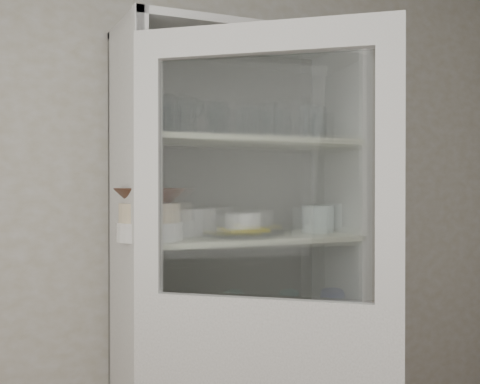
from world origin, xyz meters
name	(u,v)px	position (x,y,z in m)	size (l,w,h in m)	color
wall_back	(177,224)	(0.00, 1.50, 1.30)	(3.60, 0.02, 2.60)	#A39B85
pantry_cabinet	(234,310)	(0.20, 1.34, 0.94)	(1.00, 0.45, 2.10)	beige
cupboard_door	(263,367)	(0.04, 0.76, 0.87)	(0.71, 0.61, 2.00)	beige
tumbler_0	(187,116)	(-0.09, 1.12, 1.73)	(0.07, 0.07, 0.13)	silver
tumbler_1	(163,114)	(-0.18, 1.14, 1.73)	(0.07, 0.07, 0.14)	silver
tumbler_2	(216,119)	(0.04, 1.15, 1.73)	(0.06, 0.06, 0.13)	silver
tumbler_3	(251,122)	(0.20, 1.17, 1.72)	(0.06, 0.06, 0.13)	silver
tumbler_4	(309,124)	(0.47, 1.17, 1.73)	(0.06, 0.06, 0.13)	silver
tumbler_5	(282,120)	(0.32, 1.12, 1.73)	(0.07, 0.07, 0.14)	silver
tumbler_6	(318,123)	(0.48, 1.12, 1.73)	(0.07, 0.07, 0.13)	silver
tumbler_7	(174,120)	(-0.10, 1.24, 1.73)	(0.06, 0.06, 0.13)	silver
tumbler_8	(172,118)	(-0.11, 1.25, 1.73)	(0.07, 0.07, 0.14)	silver
tumbler_9	(243,124)	(0.22, 1.28, 1.73)	(0.07, 0.07, 0.13)	silver
tumbler_10	(221,120)	(0.10, 1.24, 1.73)	(0.07, 0.07, 0.14)	silver
tumbler_11	(269,123)	(0.33, 1.27, 1.74)	(0.08, 0.08, 0.15)	silver
goblet_0	(195,117)	(0.04, 1.37, 1.76)	(0.09, 0.09, 0.19)	silver
goblet_1	(216,122)	(0.13, 1.38, 1.74)	(0.07, 0.07, 0.16)	silver
goblet_2	(278,125)	(0.44, 1.38, 1.74)	(0.07, 0.07, 0.16)	silver
goblet_3	(271,126)	(0.40, 1.39, 1.74)	(0.07, 0.07, 0.15)	silver
plate_stack_front	(150,232)	(-0.21, 1.20, 1.30)	(0.25, 0.25, 0.07)	white
plate_stack_back	(193,221)	(0.04, 1.40, 1.32)	(0.20, 0.20, 0.11)	white
cream_bowl	(150,213)	(-0.21, 1.20, 1.37)	(0.23, 0.23, 0.07)	beige
terracotta_bowl	(150,196)	(-0.21, 1.20, 1.43)	(0.23, 0.23, 0.06)	#432417
glass_platter	(243,234)	(0.20, 1.26, 1.27)	(0.34, 0.34, 0.02)	silver
yellow_trivet	(243,230)	(0.20, 1.26, 1.29)	(0.17, 0.17, 0.01)	yellow
white_ramekin	(243,221)	(0.20, 1.26, 1.32)	(0.15, 0.15, 0.06)	white
grey_bowl_stack	(318,219)	(0.59, 1.29, 1.32)	(0.14, 0.14, 0.12)	silver
mug_blue	(323,314)	(0.58, 1.23, 0.91)	(0.12, 0.12, 0.09)	navy
mug_teal	(275,314)	(0.39, 1.32, 0.91)	(0.10, 0.10, 0.09)	teal
mug_white	(298,322)	(0.40, 1.13, 0.91)	(0.11, 0.11, 0.10)	white
teal_jar	(216,318)	(0.10, 1.30, 0.92)	(0.10, 0.10, 0.12)	teal
measuring_cups	(215,336)	(0.05, 1.18, 0.88)	(0.09, 0.09, 0.04)	silver
white_canister	(176,324)	(-0.08, 1.28, 0.92)	(0.10, 0.10, 0.12)	white
tumbler_12	(157,116)	(-0.20, 1.13, 1.72)	(0.06, 0.06, 0.13)	silver
tumbler_13	(309,124)	(0.52, 1.26, 1.74)	(0.08, 0.08, 0.16)	silver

